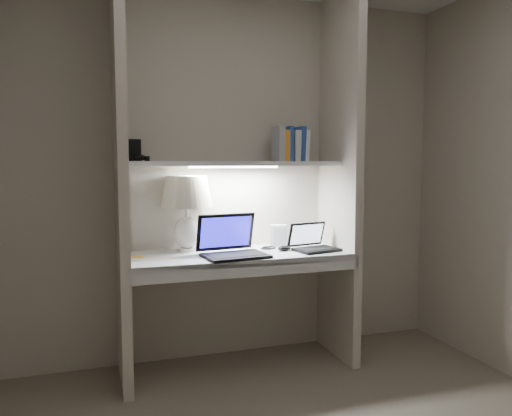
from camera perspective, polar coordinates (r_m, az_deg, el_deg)
name	(u,v)px	position (r m, az deg, el deg)	size (l,w,h in m)	color
back_wall	(227,178)	(3.48, -3.33, 3.46)	(3.20, 0.01, 2.50)	beige
alcove_panel_left	(121,180)	(3.09, -15.19, 3.05)	(0.06, 0.55, 2.50)	beige
alcove_panel_right	(340,178)	(3.49, 9.55, 3.40)	(0.06, 0.55, 2.50)	beige
desk	(238,256)	(3.27, -2.03, -5.48)	(1.40, 0.55, 0.04)	white
desk_apron	(250,268)	(3.03, -0.65, -6.91)	(1.46, 0.03, 0.10)	silver
shelf	(234,164)	(3.30, -2.53, 5.10)	(1.40, 0.36, 0.03)	silver
strip_light	(234,167)	(3.30, -2.53, 4.72)	(0.60, 0.04, 0.01)	white
table_lamp	(187,200)	(3.31, -7.94, 0.86)	(0.34, 0.34, 0.50)	white
laptop_main	(232,246)	(3.16, -2.79, -4.41)	(0.43, 0.38, 0.26)	black
laptop_netbook	(313,244)	(3.38, 6.53, -4.10)	(0.32, 0.30, 0.18)	black
speaker	(278,235)	(3.50, 2.56, -3.16)	(0.11, 0.08, 0.15)	silver
mouse	(284,248)	(3.34, 3.25, -4.62)	(0.10, 0.06, 0.04)	black
cable_coil	(269,248)	(3.43, 1.48, -4.54)	(0.09, 0.09, 0.01)	black
sticky_note	(137,257)	(3.20, -13.42, -5.47)	(0.08, 0.08, 0.00)	gold
book_row	(290,145)	(3.44, 3.93, 7.20)	(0.22, 0.16, 0.24)	white
shelf_box	(133,150)	(3.26, -13.85, 6.42)	(0.08, 0.06, 0.14)	black
shelf_gadget	(138,158)	(3.20, -13.30, 5.62)	(0.10, 0.07, 0.04)	black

